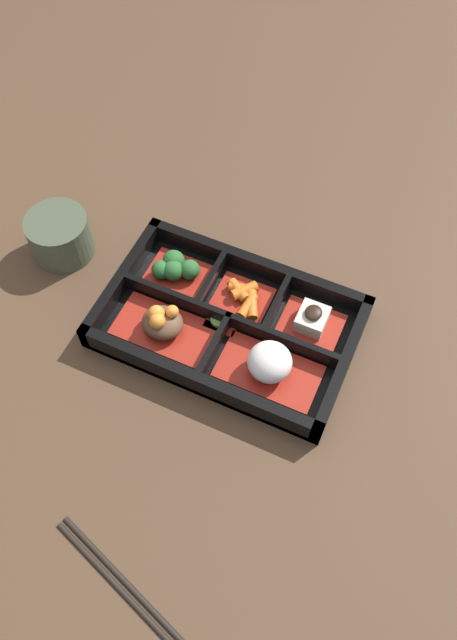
# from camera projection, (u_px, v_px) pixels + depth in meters

# --- Properties ---
(ground_plane) EXTENTS (3.00, 3.00, 0.00)m
(ground_plane) POSITION_uv_depth(u_px,v_px,m) (228.00, 330.00, 0.85)
(ground_plane) COLOR #4C3523
(bento_base) EXTENTS (0.34, 0.21, 0.01)m
(bento_base) POSITION_uv_depth(u_px,v_px,m) (228.00, 328.00, 0.84)
(bento_base) COLOR black
(bento_base) RESTS_ON ground_plane
(bento_rim) EXTENTS (0.34, 0.21, 0.04)m
(bento_rim) POSITION_uv_depth(u_px,v_px,m) (229.00, 321.00, 0.83)
(bento_rim) COLOR black
(bento_rim) RESTS_ON ground_plane
(bowl_rice) EXTENTS (0.13, 0.07, 0.05)m
(bowl_rice) POSITION_uv_depth(u_px,v_px,m) (269.00, 364.00, 0.78)
(bowl_rice) COLOR maroon
(bowl_rice) RESTS_ON bento_base
(bowl_stew) EXTENTS (0.13, 0.07, 0.05)m
(bowl_stew) POSITION_uv_depth(u_px,v_px,m) (162.00, 324.00, 0.82)
(bowl_stew) COLOR maroon
(bowl_stew) RESTS_ON bento_base
(bowl_tofu) EXTENTS (0.08, 0.07, 0.04)m
(bowl_tofu) POSITION_uv_depth(u_px,v_px,m) (312.00, 321.00, 0.83)
(bowl_tofu) COLOR maroon
(bowl_tofu) RESTS_ON bento_base
(bowl_carrots) EXTENTS (0.08, 0.07, 0.02)m
(bowl_carrots) POSITION_uv_depth(u_px,v_px,m) (244.00, 297.00, 0.85)
(bowl_carrots) COLOR maroon
(bowl_carrots) RESTS_ON bento_base
(bowl_greens) EXTENTS (0.08, 0.07, 0.04)m
(bowl_greens) POSITION_uv_depth(u_px,v_px,m) (175.00, 269.00, 0.87)
(bowl_greens) COLOR maroon
(bowl_greens) RESTS_ON bento_base
(bowl_pickles) EXTENTS (0.04, 0.04, 0.01)m
(bowl_pickles) POSITION_uv_depth(u_px,v_px,m) (222.00, 320.00, 0.84)
(bowl_pickles) COLOR maroon
(bowl_pickles) RESTS_ON bento_base
(tea_cup) EXTENTS (0.09, 0.09, 0.07)m
(tea_cup) POSITION_uv_depth(u_px,v_px,m) (60.00, 235.00, 0.89)
(tea_cup) COLOR #424C38
(tea_cup) RESTS_ON ground_plane
(chopsticks) EXTENTS (0.23, 0.09, 0.01)m
(chopsticks) POSITION_uv_depth(u_px,v_px,m) (133.00, 597.00, 0.67)
(chopsticks) COLOR black
(chopsticks) RESTS_ON ground_plane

